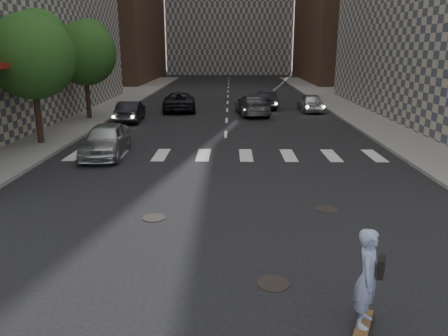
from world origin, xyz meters
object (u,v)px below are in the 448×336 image
object	(u,v)px
tree_c	(85,51)
traffic_car_a	(131,111)
traffic_car_e	(266,100)
traffic_car_b	(253,105)
traffic_car_d	(310,102)
skateboarder	(368,278)
tree_b	(33,52)
silver_sedan	(106,140)
traffic_car_c	(179,102)

from	to	relation	value
tree_c	traffic_car_a	bearing A→B (deg)	-12.68
tree_c	traffic_car_e	world-z (taller)	tree_c
traffic_car_b	traffic_car_a	bearing A→B (deg)	13.64
traffic_car_d	traffic_car_b	bearing A→B (deg)	21.80
skateboarder	traffic_car_d	size ratio (longest dim) A/B	0.47
traffic_car_e	traffic_car_d	bearing A→B (deg)	151.25
tree_b	traffic_car_e	bearing A→B (deg)	47.89
silver_sedan	traffic_car_a	world-z (taller)	silver_sedan
traffic_car_c	traffic_car_b	bearing A→B (deg)	155.37
traffic_car_d	tree_b	bearing A→B (deg)	37.81
traffic_car_c	traffic_car_e	distance (m)	7.15
silver_sedan	traffic_car_c	bearing A→B (deg)	80.37
silver_sedan	traffic_car_a	bearing A→B (deg)	93.00
traffic_car_b	traffic_car_e	xyz separation A→B (m)	(1.30, 3.60, -0.06)
traffic_car_e	traffic_car_b	bearing A→B (deg)	69.96
skateboarder	traffic_car_c	xyz separation A→B (m)	(-6.46, 27.49, -0.28)
silver_sedan	traffic_car_b	world-z (taller)	traffic_car_b
traffic_car_d	traffic_car_a	bearing A→B (deg)	20.92
traffic_car_c	traffic_car_e	world-z (taller)	traffic_car_c
tree_b	traffic_car_b	xyz separation A→B (m)	(11.35, 10.40, -3.89)
tree_b	traffic_car_e	xyz separation A→B (m)	(12.65, 13.99, -3.94)
silver_sedan	traffic_car_c	xyz separation A→B (m)	(1.74, 14.71, -0.03)
traffic_car_b	traffic_car_c	bearing A→B (deg)	-25.47
tree_b	traffic_car_b	world-z (taller)	tree_b
skateboarder	tree_b	bearing A→B (deg)	153.11
tree_c	traffic_car_b	distance (m)	12.24
tree_b	traffic_car_d	size ratio (longest dim) A/B	1.60
tree_b	traffic_car_a	size ratio (longest dim) A/B	1.59
tree_c	traffic_car_c	size ratio (longest dim) A/B	1.25
traffic_car_a	traffic_car_b	xyz separation A→B (m)	(8.40, 3.06, 0.08)
traffic_car_b	traffic_car_d	bearing A→B (deg)	-165.00
traffic_car_a	traffic_car_e	distance (m)	11.76
silver_sedan	traffic_car_a	distance (m)	9.74
tree_b	traffic_car_c	bearing A→B (deg)	65.27
traffic_car_b	traffic_car_d	world-z (taller)	traffic_car_b
skateboarder	traffic_car_a	bearing A→B (deg)	136.61
traffic_car_a	traffic_car_d	bearing A→B (deg)	-162.62
tree_b	silver_sedan	distance (m)	6.02
tree_b	skateboarder	distance (m)	19.75
skateboarder	traffic_car_d	distance (m)	27.60
tree_c	traffic_car_c	xyz separation A→B (m)	(5.69, 4.36, -3.91)
traffic_car_b	traffic_car_e	size ratio (longest dim) A/B	1.23
traffic_car_c	traffic_car_e	size ratio (longest dim) A/B	1.24
tree_c	traffic_car_b	xyz separation A→B (m)	(11.35, 2.40, -3.89)
traffic_car_a	tree_c	bearing A→B (deg)	-15.81
tree_c	traffic_car_d	size ratio (longest dim) A/B	1.60
tree_b	traffic_car_d	xyz separation A→B (m)	(15.95, 12.20, -3.94)
skateboarder	traffic_car_a	xyz separation A→B (m)	(-9.20, 22.47, -0.33)
tree_b	tree_c	distance (m)	8.00
tree_b	skateboarder	xyz separation A→B (m)	(12.15, -15.14, -3.63)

